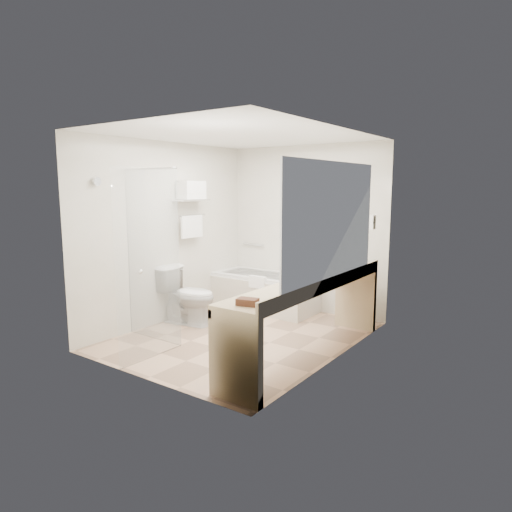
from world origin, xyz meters
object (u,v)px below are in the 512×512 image
Objects in this scene: bathtub at (265,292)px; toilet at (188,296)px; amenity_basket at (248,302)px; vanity_counter at (308,301)px; water_bottle_left at (344,262)px.

bathtub is 1.99× the size of toilet.
toilet is 2.43m from amenity_basket.
bathtub is 8.70× the size of amenity_basket.
toilet is (-1.97, 0.16, -0.25)m from vanity_counter.
water_bottle_left is (1.91, 0.89, 0.54)m from toilet.
toilet is 2.18m from water_bottle_left.
amenity_basket is 0.99× the size of water_bottle_left.
amenity_basket is at bearing -89.23° from vanity_counter.
water_bottle_left is (1.46, -0.33, 0.66)m from bathtub.
bathtub is 2.09m from vanity_counter.
toilet is at bearing -154.91° from water_bottle_left.
amenity_basket is at bearing -132.46° from toilet.
bathtub is at bearing 137.65° from vanity_counter.
bathtub is at bearing 121.27° from amenity_basket.
water_bottle_left is at bearing -74.06° from toilet.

